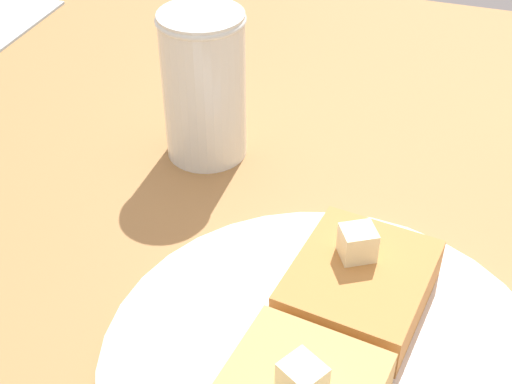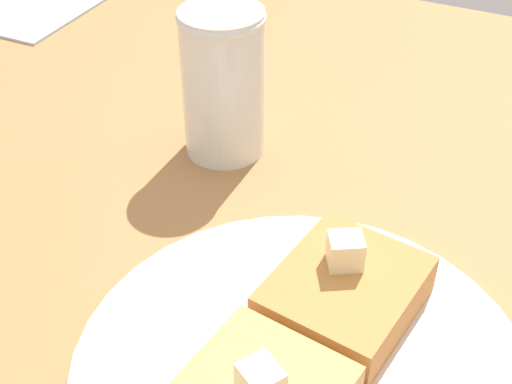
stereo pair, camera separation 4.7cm
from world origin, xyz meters
The scene contains 6 objects.
table_surface centered at (0.00, 0.00, 1.04)cm, with size 114.65×114.65×2.08cm, color #A27342.
plate centered at (-1.69, 11.12, 2.99)cm, with size 25.66×25.66×1.56cm.
toast_slice_left centered at (-6.48, 11.80, 5.01)cm, with size 9.09×7.64×2.74cm, color #BB7A3C.
butter_pat_primary centered at (-7.46, 11.27, 7.38)cm, with size 1.99×1.79×1.99cm, color #F4E9B5.
butter_pat_secondary centered at (2.99, 10.79, 7.38)cm, with size 1.99×1.79×1.99cm, color #F0E9B1.
syrup_jar centered at (-20.63, -3.59, 7.79)cm, with size 6.70×6.70×11.99cm.
Camera 1 is at (23.90, 15.40, 35.38)cm, focal length 50.00 mm.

